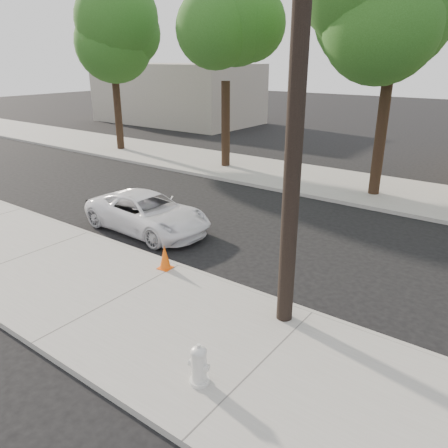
{
  "coord_description": "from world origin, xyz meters",
  "views": [
    {
      "loc": [
        7.41,
        -10.06,
        5.46
      ],
      "look_at": [
        0.45,
        -0.66,
        1.0
      ],
      "focal_mm": 35.0,
      "sensor_mm": 36.0,
      "label": 1
    }
  ],
  "objects_px": {
    "utility_pole": "(296,103)",
    "traffic_cone": "(165,257)",
    "police_cruiser": "(148,213)",
    "fire_hydrant": "(199,366)"
  },
  "relations": [
    {
      "from": "utility_pole",
      "to": "police_cruiser",
      "type": "xyz_separation_m",
      "value": [
        -6.4,
        2.15,
        -4.06
      ]
    },
    {
      "from": "police_cruiser",
      "to": "fire_hydrant",
      "type": "xyz_separation_m",
      "value": [
        6.21,
        -4.83,
        -0.13
      ]
    },
    {
      "from": "utility_pole",
      "to": "traffic_cone",
      "type": "height_order",
      "value": "utility_pole"
    },
    {
      "from": "utility_pole",
      "to": "police_cruiser",
      "type": "height_order",
      "value": "utility_pole"
    },
    {
      "from": "traffic_cone",
      "to": "utility_pole",
      "type": "bearing_deg",
      "value": -3.05
    },
    {
      "from": "utility_pole",
      "to": "fire_hydrant",
      "type": "height_order",
      "value": "utility_pole"
    },
    {
      "from": "utility_pole",
      "to": "traffic_cone",
      "type": "relative_size",
      "value": 13.37
    },
    {
      "from": "utility_pole",
      "to": "fire_hydrant",
      "type": "distance_m",
      "value": 4.98
    },
    {
      "from": "utility_pole",
      "to": "police_cruiser",
      "type": "relative_size",
      "value": 1.97
    },
    {
      "from": "fire_hydrant",
      "to": "traffic_cone",
      "type": "height_order",
      "value": "fire_hydrant"
    }
  ]
}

